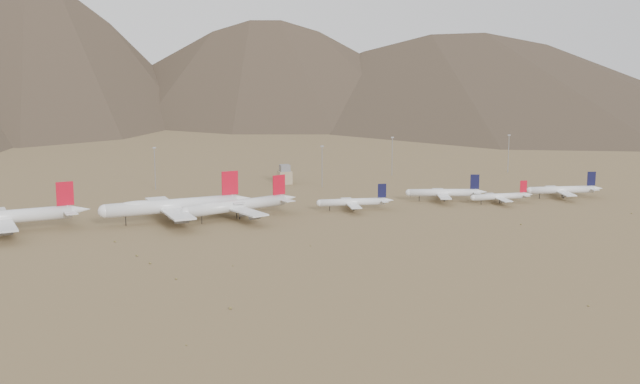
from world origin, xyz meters
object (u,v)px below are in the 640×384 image
object	(u,v)px
widebody_centre	(173,206)
widebody_east	(237,205)
narrowbody_a	(354,202)
widebody_west	(3,217)
narrowbody_b	(445,193)
control_tower	(285,175)

from	to	relation	value
widebody_centre	widebody_east	distance (m)	32.22
narrowbody_a	widebody_west	bearing A→B (deg)	-171.58
widebody_west	widebody_east	bearing A→B (deg)	-8.38
widebody_west	widebody_centre	size ratio (longest dim) A/B	0.95
widebody_west	narrowbody_b	bearing A→B (deg)	-5.27
widebody_east	narrowbody_b	world-z (taller)	widebody_east
widebody_centre	widebody_west	bearing A→B (deg)	174.85
narrowbody_a	widebody_centre	bearing A→B (deg)	-172.21
widebody_east	control_tower	world-z (taller)	widebody_east
narrowbody_b	widebody_east	bearing A→B (deg)	-158.14
narrowbody_a	control_tower	bearing A→B (deg)	106.31
widebody_east	narrowbody_a	bearing A→B (deg)	-15.82
widebody_west	narrowbody_b	size ratio (longest dim) A/B	1.68
widebody_centre	narrowbody_b	size ratio (longest dim) A/B	1.76
widebody_east	narrowbody_a	size ratio (longest dim) A/B	1.54
control_tower	widebody_centre	bearing A→B (deg)	-130.59
control_tower	narrowbody_b	bearing A→B (deg)	-47.81
widebody_centre	narrowbody_b	bearing A→B (deg)	-3.30
widebody_west	control_tower	size ratio (longest dim) A/B	6.30
widebody_east	narrowbody_a	xyz separation A→B (m)	(64.41, 4.71, -2.44)
widebody_east	narrowbody_b	bearing A→B (deg)	-12.95
widebody_west	control_tower	bearing A→B (deg)	21.95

